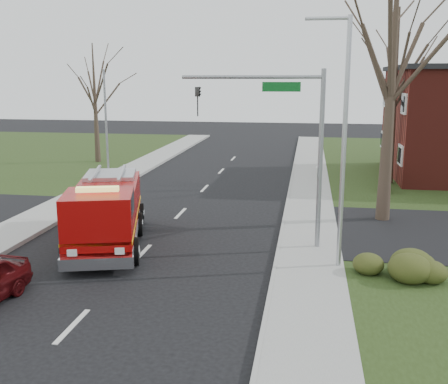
# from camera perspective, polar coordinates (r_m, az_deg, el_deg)

# --- Properties ---
(ground) EXTENTS (120.00, 120.00, 0.00)m
(ground) POSITION_cam_1_polar(r_m,az_deg,el_deg) (20.08, -8.89, -6.63)
(ground) COLOR black
(ground) RESTS_ON ground
(sidewalk_right) EXTENTS (2.40, 80.00, 0.15)m
(sidewalk_right) POSITION_cam_1_polar(r_m,az_deg,el_deg) (19.13, 9.21, -7.38)
(sidewalk_right) COLOR gray
(sidewalk_right) RESTS_ON ground
(health_center_sign) EXTENTS (0.12, 2.00, 1.40)m
(health_center_sign) POSITION_cam_1_polar(r_m,az_deg,el_deg) (31.35, 17.23, 1.49)
(health_center_sign) COLOR #43120F
(health_center_sign) RESTS_ON ground
(hedge_corner) EXTENTS (2.80, 2.00, 0.90)m
(hedge_corner) POSITION_cam_1_polar(r_m,az_deg,el_deg) (18.26, 18.15, -7.14)
(hedge_corner) COLOR #2A3613
(hedge_corner) RESTS_ON lawn_right
(bare_tree_near) EXTENTS (6.00, 6.00, 12.00)m
(bare_tree_near) POSITION_cam_1_polar(r_m,az_deg,el_deg) (24.29, 17.92, 13.97)
(bare_tree_near) COLOR #34291F
(bare_tree_near) RESTS_ON ground
(bare_tree_far) EXTENTS (5.25, 5.25, 10.50)m
(bare_tree_far) POSITION_cam_1_polar(r_m,az_deg,el_deg) (33.40, 18.13, 11.75)
(bare_tree_far) COLOR #34291F
(bare_tree_far) RESTS_ON ground
(bare_tree_left) EXTENTS (4.50, 4.50, 9.00)m
(bare_tree_left) POSITION_cam_1_polar(r_m,az_deg,el_deg) (41.28, -13.92, 10.71)
(bare_tree_left) COLOR #34291F
(bare_tree_left) RESTS_ON ground
(traffic_signal_mast) EXTENTS (5.29, 0.18, 6.80)m
(traffic_signal_mast) POSITION_cam_1_polar(r_m,az_deg,el_deg) (19.62, 6.78, 7.08)
(traffic_signal_mast) COLOR gray
(traffic_signal_mast) RESTS_ON ground
(streetlight_pole) EXTENTS (1.48, 0.16, 8.40)m
(streetlight_pole) POSITION_cam_1_polar(r_m,az_deg,el_deg) (17.67, 12.77, 5.79)
(streetlight_pole) COLOR #B7BABF
(streetlight_pole) RESTS_ON ground
(utility_pole_far) EXTENTS (0.14, 0.14, 7.00)m
(utility_pole_far) POSITION_cam_1_polar(r_m,az_deg,el_deg) (34.63, -12.70, 7.10)
(utility_pole_far) COLOR gray
(utility_pole_far) RESTS_ON ground
(fire_engine) EXTENTS (4.24, 7.39, 2.82)m
(fire_engine) POSITION_cam_1_polar(r_m,az_deg,el_deg) (20.89, -12.70, -2.38)
(fire_engine) COLOR #A00807
(fire_engine) RESTS_ON ground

